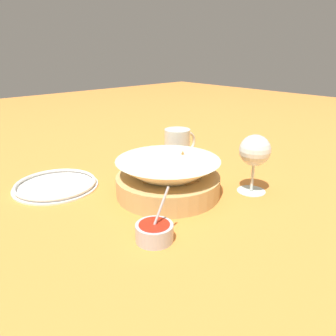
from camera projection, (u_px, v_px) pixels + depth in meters
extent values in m
plane|color=orange|center=(178.00, 194.00, 0.82)|extent=(4.00, 4.00, 0.00)
cylinder|color=tan|center=(168.00, 185.00, 0.81)|extent=(0.25, 0.25, 0.05)
cone|color=beige|center=(168.00, 177.00, 0.80)|extent=(0.25, 0.25, 0.09)
cylinder|color=#3D842D|center=(168.00, 184.00, 0.80)|extent=(0.19, 0.19, 0.01)
pyramid|color=#B77A38|center=(183.00, 164.00, 0.83)|extent=(0.08, 0.08, 0.07)
pyramid|color=#B77A38|center=(155.00, 167.00, 0.84)|extent=(0.05, 0.06, 0.05)
pyramid|color=#B77A38|center=(150.00, 178.00, 0.76)|extent=(0.05, 0.06, 0.05)
pyramid|color=#B77A38|center=(186.00, 179.00, 0.76)|extent=(0.09, 0.09, 0.05)
cylinder|color=#B7B7BC|center=(154.00, 232.00, 0.61)|extent=(0.07, 0.07, 0.03)
cylinder|color=red|center=(154.00, 230.00, 0.61)|extent=(0.06, 0.06, 0.02)
cylinder|color=#B7B7BC|center=(159.00, 212.00, 0.61)|extent=(0.05, 0.01, 0.09)
cylinder|color=silver|center=(251.00, 191.00, 0.83)|extent=(0.07, 0.07, 0.00)
cylinder|color=silver|center=(252.00, 177.00, 0.82)|extent=(0.01, 0.01, 0.07)
sphere|color=silver|center=(255.00, 150.00, 0.79)|extent=(0.08, 0.08, 0.08)
sphere|color=#E5B77F|center=(255.00, 154.00, 0.80)|extent=(0.05, 0.05, 0.05)
cylinder|color=silver|center=(177.00, 146.00, 1.02)|extent=(0.08, 0.08, 0.11)
cylinder|color=#935119|center=(177.00, 150.00, 1.03)|extent=(0.07, 0.07, 0.08)
torus|color=silver|center=(187.00, 143.00, 1.05)|extent=(0.07, 0.01, 0.07)
cylinder|color=white|center=(56.00, 186.00, 0.85)|extent=(0.22, 0.22, 0.01)
torus|color=white|center=(56.00, 183.00, 0.85)|extent=(0.21, 0.21, 0.01)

